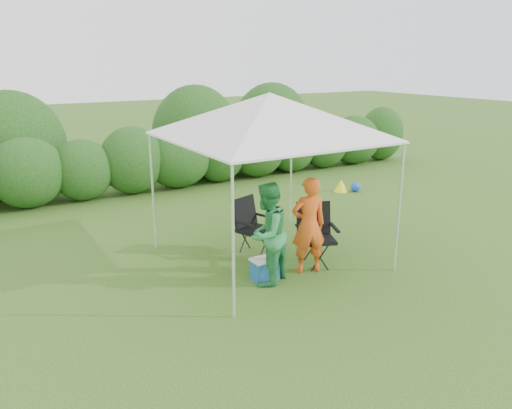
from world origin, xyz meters
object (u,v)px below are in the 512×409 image
chair_left (251,222)px  man (309,225)px  canopy (269,116)px  chair_right (316,230)px  cooler (265,269)px  woman (267,234)px

chair_left → man: 1.28m
man → canopy: bearing=-57.2°
canopy → chair_right: 2.04m
man → cooler: (-0.77, 0.09, -0.62)m
canopy → chair_left: 1.95m
canopy → man: (0.25, -0.79, -1.67)m
canopy → chair_left: bearing=105.5°
canopy → cooler: canopy is taller
canopy → cooler: 2.44m
chair_right → man: man is taller
woman → cooler: bearing=-134.4°
chair_right → chair_left: chair_right is taller
man → woman: woman is taller
canopy → woman: 1.93m
chair_left → cooler: 1.24m
man → cooler: 0.99m
chair_left → chair_right: bearing=-73.9°
chair_left → man: man is taller
chair_left → cooler: chair_left is taller
man → chair_left: bearing=-58.0°
woman → cooler: 0.63m
man → woman: size_ratio=0.99×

